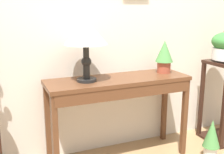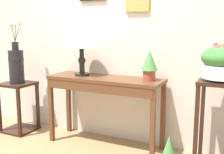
% 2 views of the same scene
% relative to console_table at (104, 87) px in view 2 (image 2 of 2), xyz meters
% --- Properties ---
extents(back_wall_with_art, '(9.00, 0.13, 2.80)m').
position_rel_console_table_xyz_m(back_wall_with_art, '(-0.10, 0.32, 0.72)').
color(back_wall_with_art, beige).
rests_on(back_wall_with_art, ground).
extents(console_table, '(1.30, 0.41, 0.79)m').
position_rel_console_table_xyz_m(console_table, '(0.00, 0.00, 0.00)').
color(console_table, '#56331E').
rests_on(console_table, ground).
extents(table_lamp, '(0.37, 0.37, 0.53)m').
position_rel_console_table_xyz_m(table_lamp, '(-0.29, 0.02, 0.51)').
color(table_lamp, black).
rests_on(table_lamp, console_table).
extents(potted_plant_on_console, '(0.17, 0.17, 0.31)m').
position_rel_console_table_xyz_m(potted_plant_on_console, '(0.50, 0.06, 0.28)').
color(potted_plant_on_console, '#9E4733').
rests_on(potted_plant_on_console, console_table).
extents(pedestal_stand_left, '(0.38, 0.38, 0.64)m').
position_rel_console_table_xyz_m(pedestal_stand_left, '(-1.21, -0.07, -0.36)').
color(pedestal_stand_left, black).
rests_on(pedestal_stand_left, ground).
extents(flower_vase_tall_left, '(0.19, 0.20, 0.79)m').
position_rel_console_table_xyz_m(flower_vase_tall_left, '(-1.20, -0.07, 0.22)').
color(flower_vase_tall_left, black).
rests_on(flower_vase_tall_left, pedestal_stand_left).
extents(pedestal_stand_right, '(0.38, 0.38, 0.87)m').
position_rel_console_table_xyz_m(pedestal_stand_right, '(1.21, -0.05, -0.25)').
color(pedestal_stand_right, black).
rests_on(pedestal_stand_right, ground).
extents(planter_bowl_wide_right, '(0.37, 0.37, 0.34)m').
position_rel_console_table_xyz_m(planter_bowl_wide_right, '(1.20, -0.05, 0.35)').
color(planter_bowl_wide_right, silver).
rests_on(planter_bowl_wide_right, pedestal_stand_right).
extents(potted_plant_floor, '(0.16, 0.16, 0.38)m').
position_rel_console_table_xyz_m(potted_plant_floor, '(0.83, -0.31, -0.47)').
color(potted_plant_floor, silver).
rests_on(potted_plant_floor, ground).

